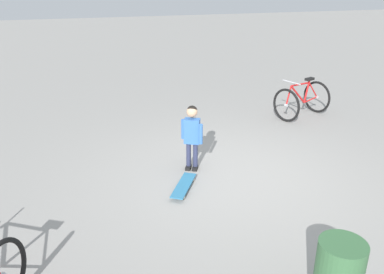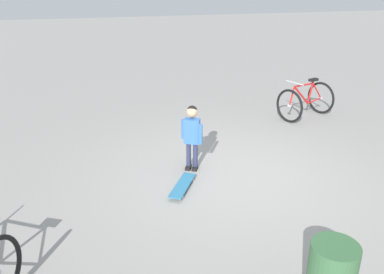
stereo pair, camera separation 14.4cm
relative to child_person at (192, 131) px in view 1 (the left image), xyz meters
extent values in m
plane|color=gray|center=(-0.43, -0.59, -0.66)|extent=(50.00, 50.00, 0.00)
cylinder|color=#2D3351|center=(-0.02, -0.05, -0.42)|extent=(0.08, 0.08, 0.42)
cube|color=black|center=(-0.05, -0.04, -0.63)|extent=(0.17, 0.14, 0.05)
cylinder|color=#2D3351|center=(0.03, 0.05, -0.42)|extent=(0.08, 0.08, 0.42)
cube|color=black|center=(0.00, 0.06, -0.63)|extent=(0.17, 0.14, 0.05)
cube|color=#386BB7|center=(0.00, 0.00, -0.01)|extent=(0.23, 0.28, 0.40)
cylinder|color=#386BB7|center=(-0.16, -0.09, -0.01)|extent=(0.06, 0.06, 0.32)
cylinder|color=#386BB7|center=(0.12, 0.11, -0.01)|extent=(0.06, 0.06, 0.32)
sphere|color=tan|center=(0.00, 0.00, 0.31)|extent=(0.17, 0.17, 0.17)
sphere|color=black|center=(0.01, -0.01, 0.32)|extent=(0.16, 0.16, 0.16)
cube|color=teal|center=(-0.61, 0.31, -0.59)|extent=(0.76, 0.56, 0.02)
cube|color=#B7B7BC|center=(-0.84, 0.44, -0.61)|extent=(0.08, 0.11, 0.02)
cube|color=#B7B7BC|center=(-0.38, 0.17, -0.61)|extent=(0.08, 0.11, 0.02)
cylinder|color=beige|center=(-0.88, 0.38, -0.63)|extent=(0.06, 0.05, 0.06)
cylinder|color=beige|center=(-0.80, 0.51, -0.63)|extent=(0.06, 0.05, 0.06)
cylinder|color=beige|center=(-0.42, 0.10, -0.63)|extent=(0.06, 0.05, 0.06)
cylinder|color=beige|center=(-0.34, 0.23, -0.63)|extent=(0.06, 0.05, 0.06)
torus|color=black|center=(1.59, -2.53, -0.30)|extent=(0.68, 0.29, 0.71)
torus|color=black|center=(1.94, -3.49, -0.30)|extent=(0.68, 0.29, 0.71)
cylinder|color=#B7B7BC|center=(1.59, -2.53, -0.30)|extent=(0.08, 0.08, 0.06)
cylinder|color=#B7B7BC|center=(1.94, -3.49, -0.30)|extent=(0.08, 0.08, 0.06)
cylinder|color=red|center=(1.71, -2.86, -0.13)|extent=(0.22, 0.50, 0.48)
cylinder|color=red|center=(1.72, -2.90, 0.09)|extent=(0.24, 0.57, 0.06)
cylinder|color=red|center=(1.81, -3.13, -0.12)|extent=(0.09, 0.14, 0.48)
cylinder|color=red|center=(1.87, -3.29, -0.33)|extent=(0.18, 0.42, 0.08)
cylinder|color=red|center=(1.88, -3.34, -0.11)|extent=(0.15, 0.34, 0.40)
cylinder|color=red|center=(1.60, -2.58, -0.10)|extent=(0.08, 0.13, 0.41)
cube|color=black|center=(1.83, -3.18, 0.16)|extent=(0.17, 0.24, 0.05)
cylinder|color=#B7B7BC|center=(1.62, -2.63, 0.18)|extent=(0.44, 0.18, 0.02)
camera|label=1|loc=(-5.57, 1.64, 2.27)|focal=37.50mm
camera|label=2|loc=(-5.60, 1.50, 2.27)|focal=37.50mm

